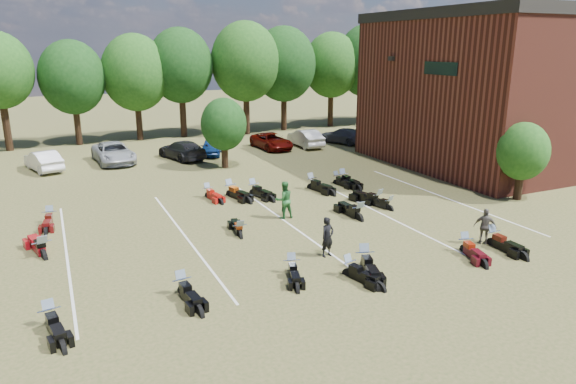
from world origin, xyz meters
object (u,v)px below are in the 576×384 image
person_green (284,200)px  motorcycle_0 (51,327)px  motorcycle_3 (292,273)px  motorcycle_14 (51,223)px  car_4 (211,147)px  person_grey (485,226)px  motorcycle_7 (44,258)px  person_black (328,237)px

person_green → motorcycle_0: person_green is taller
motorcycle_3 → motorcycle_14: (-8.21, 10.18, 0.00)m
car_4 → person_green: (-1.23, -16.55, 0.31)m
person_grey → motorcycle_14: person_grey is taller
person_green → person_grey: size_ratio=1.18×
motorcycle_7 → car_4: bearing=-140.2°
motorcycle_3 → motorcycle_7: 10.25m
car_4 → person_grey: (5.23, -23.44, 0.16)m
car_4 → motorcycle_3: 22.96m
person_black → motorcycle_14: bearing=125.0°
motorcycle_0 → motorcycle_3: size_ratio=1.08×
person_green → motorcycle_0: bearing=33.0°
car_4 → motorcycle_0: size_ratio=1.72×
car_4 → motorcycle_14: size_ratio=1.73×
person_green → motorcycle_7: person_green is taller
motorcycle_7 → motorcycle_14: bearing=-108.6°
motorcycle_7 → motorcycle_14: 4.55m
motorcycle_0 → motorcycle_7: (-0.17, 5.99, 0.00)m
person_green → motorcycle_3: 6.65m
car_4 → motorcycle_0: bearing=-95.4°
person_grey → motorcycle_14: bearing=13.0°
motorcycle_0 → motorcycle_7: motorcycle_7 is taller
person_black → motorcycle_3: 2.40m
motorcycle_0 → motorcycle_3: (8.38, 0.34, 0.00)m
car_4 → motorcycle_7: (-12.26, -17.00, -0.64)m
person_grey → motorcycle_0: (-17.32, 0.45, -0.80)m
person_green → motorcycle_14: (-10.69, 4.08, -0.95)m
person_black → person_green: 5.21m
motorcycle_0 → motorcycle_14: 10.53m
car_4 → motorcycle_7: size_ratio=1.52×
motorcycle_7 → motorcycle_14: motorcycle_7 is taller
person_green → motorcycle_0: (-10.86, -6.44, -0.95)m
motorcycle_7 → motorcycle_0: bearing=77.2°
motorcycle_0 → person_grey: bearing=-11.7°
car_4 → person_green: size_ratio=1.98×
car_4 → motorcycle_14: bearing=-111.4°
person_green → motorcycle_0: size_ratio=0.87×
person_black → motorcycle_14: person_black is taller
person_grey → motorcycle_3: person_grey is taller
car_4 → person_green: bearing=-71.9°
motorcycle_3 → car_4: bearing=98.2°
motorcycle_3 → motorcycle_7: (-8.55, 5.65, 0.00)m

